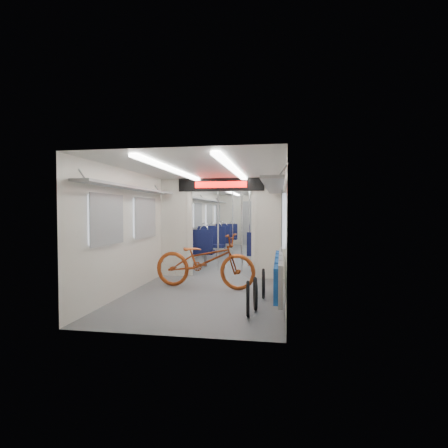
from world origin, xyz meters
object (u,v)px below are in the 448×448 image
object	(u,v)px
bicycle	(204,261)
seat_bay_near_left	(204,243)
flip_bench	(279,273)
seat_bay_far_left	(223,236)
bike_hoop_a	(248,300)
bike_hoop_b	(255,295)
stanchion_far_right	(249,223)
stanchion_near_right	(242,226)
seat_bay_near_right	(266,246)
seat_bay_far_right	(270,237)
bike_hoop_c	(263,285)
stanchion_far_left	(233,223)
stanchion_near_left	(218,226)

from	to	relation	value
bicycle	seat_bay_near_left	size ratio (longest dim) A/B	0.92
flip_bench	seat_bay_near_left	world-z (taller)	seat_bay_near_left
seat_bay_far_left	bike_hoop_a	bearing A→B (deg)	-78.05
seat_bay_near_left	bike_hoop_b	bearing A→B (deg)	-68.96
stanchion_far_right	seat_bay_near_left	bearing A→B (deg)	-126.52
bicycle	stanchion_near_right	size ratio (longest dim) A/B	0.91
seat_bay_near_right	seat_bay_far_right	size ratio (longest dim) A/B	0.97
bike_hoop_c	stanchion_near_right	xyz separation A→B (m)	(-0.69, 2.73, 0.91)
bike_hoop_a	stanchion_far_right	distance (m)	7.10
bike_hoop_c	seat_bay_far_right	bearing A→B (deg)	91.11
seat_bay_far_left	stanchion_far_left	bearing A→B (deg)	-70.91
bike_hoop_b	seat_bay_near_right	size ratio (longest dim) A/B	0.25
bicycle	stanchion_near_left	distance (m)	2.15
flip_bench	stanchion_far_right	bearing A→B (deg)	99.10
seat_bay_far_right	stanchion_far_left	xyz separation A→B (m)	(-1.19, -1.75, 0.60)
bike_hoop_a	seat_bay_near_left	size ratio (longest dim) A/B	0.23
seat_bay_near_right	stanchion_near_right	bearing A→B (deg)	-111.62
flip_bench	bike_hoop_c	bearing A→B (deg)	111.67
seat_bay_far_left	seat_bay_far_right	world-z (taller)	seat_bay_far_left
seat_bay_near_right	stanchion_far_left	bearing A→B (deg)	126.86
bike_hoop_b	seat_bay_far_right	xyz separation A→B (m)	(-0.06, 8.17, 0.31)
stanchion_far_right	flip_bench	bearing A→B (deg)	-80.90
flip_bench	stanchion_near_right	size ratio (longest dim) A/B	0.93
bike_hoop_b	stanchion_far_right	size ratio (longest dim) A/B	0.22
bike_hoop_c	stanchion_far_right	bearing A→B (deg)	97.55
bike_hoop_a	bike_hoop_c	bearing A→B (deg)	81.15
seat_bay_near_left	bike_hoop_a	bearing A→B (deg)	-70.98
bicycle	bike_hoop_b	size ratio (longest dim) A/B	4.03
seat_bay_near_right	stanchion_far_left	distance (m)	2.08
stanchion_near_right	seat_bay_near_left	bearing A→B (deg)	130.76
bike_hoop_c	stanchion_far_left	bearing A→B (deg)	103.23
bike_hoop_a	stanchion_near_left	xyz separation A→B (m)	(-1.14, 3.84, 0.91)
stanchion_near_left	stanchion_far_right	xyz separation A→B (m)	(0.52, 3.17, 0.00)
seat_bay_near_right	stanchion_near_right	xyz separation A→B (m)	(-0.54, -1.37, 0.61)
stanchion_far_left	stanchion_near_left	bearing A→B (deg)	-89.44
seat_bay_near_right	seat_bay_far_left	xyz separation A→B (m)	(-1.87, 3.55, 0.01)
seat_bay_near_right	stanchion_far_left	world-z (taller)	stanchion_far_left
bike_hoop_b	stanchion_near_right	distance (m)	3.64
flip_bench	stanchion_far_right	size ratio (longest dim) A/B	0.93
seat_bay_near_right	stanchion_far_right	world-z (taller)	stanchion_far_right
bike_hoop_c	stanchion_near_left	bearing A→B (deg)	115.40
flip_bench	bike_hoop_a	size ratio (longest dim) A/B	4.08
bike_hoop_c	seat_bay_far_left	world-z (taller)	seat_bay_far_left
seat_bay_near_right	seat_bay_far_right	xyz separation A→B (m)	(-0.00, 3.34, 0.01)
seat_bay_far_right	stanchion_near_left	world-z (taller)	stanchion_near_left
stanchion_near_right	stanchion_far_left	size ratio (longest dim) A/B	1.00
bike_hoop_a	bike_hoop_c	distance (m)	1.09
flip_bench	bike_hoop_b	size ratio (longest dim) A/B	4.13
bike_hoop_c	seat_bay_far_left	size ratio (longest dim) A/B	0.25
bike_hoop_b	stanchion_near_right	world-z (taller)	stanchion_near_right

